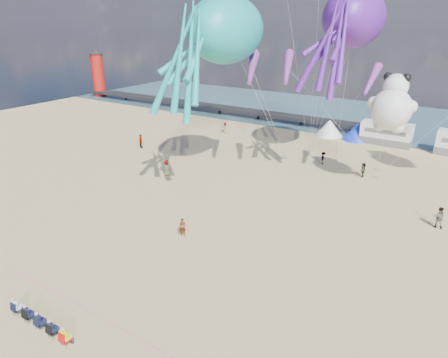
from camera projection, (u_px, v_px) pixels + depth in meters
ground at (159, 275)px, 27.04m from camera, size 120.00×120.00×0.00m
water at (368, 117)px, 69.93m from camera, size 120.00×120.00×0.00m
pier at (202, 105)px, 75.02m from camera, size 60.00×3.00×0.50m
lighthouse at (98, 75)px, 87.74m from camera, size 2.60×2.60×9.00m
motorhome_0 at (386, 134)px, 54.67m from camera, size 6.60×2.50×3.00m
tent_white at (329, 128)px, 58.79m from camera, size 4.00×4.00×2.40m
tent_blue at (357, 132)px, 56.79m from camera, size 4.00×4.00×2.40m
spectator_row at (40, 320)px, 22.12m from camera, size 6.10×0.90×1.30m
rope_line at (102, 319)px, 23.13m from camera, size 34.00×0.03×0.03m
standing_person at (183, 227)px, 31.72m from camera, size 0.65×0.57×1.49m
beachgoer_0 at (225, 128)px, 60.41m from camera, size 0.70×0.67×1.61m
beachgoer_1 at (439, 217)px, 32.94m from camera, size 0.93×0.63×1.86m
beachgoer_2 at (323, 158)px, 47.36m from camera, size 0.64×0.79×1.52m
beachgoer_3 at (141, 141)px, 53.38m from camera, size 1.36×1.18×1.82m
beachgoer_4 at (363, 170)px, 43.61m from camera, size 0.49×0.97×1.60m
beachgoer_6 at (167, 168)px, 44.00m from camera, size 0.73×0.76×1.75m
sandbag_a at (285, 158)px, 49.54m from camera, size 0.50×0.35×0.22m
sandbag_b at (335, 160)px, 48.65m from camera, size 0.50×0.35×0.22m
sandbag_c at (375, 177)px, 43.38m from camera, size 0.50×0.35×0.22m
sandbag_d at (377, 170)px, 45.57m from camera, size 0.50×0.35×0.22m
sandbag_e at (309, 155)px, 50.38m from camera, size 0.50×0.35×0.22m
kite_octopus_teal at (226, 30)px, 37.63m from camera, size 6.85×12.02×12.94m
kite_octopus_purple at (354, 18)px, 41.47m from camera, size 8.29×12.16×12.80m
kite_panda at (391, 109)px, 37.44m from camera, size 5.86×5.70×6.51m
windsock_left at (252, 68)px, 40.34m from camera, size 3.64×6.30×6.41m
windsock_mid at (287, 68)px, 38.94m from camera, size 2.92×5.41×5.42m
windsock_right at (372, 80)px, 37.82m from camera, size 0.91×4.55×4.55m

